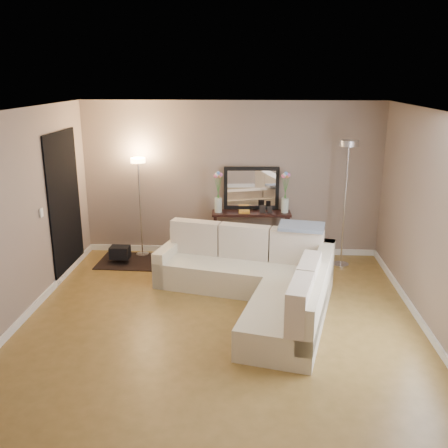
# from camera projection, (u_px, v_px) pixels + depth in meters

# --- Properties ---
(floor) EXTENTS (5.00, 5.50, 0.01)m
(floor) POSITION_uv_depth(u_px,v_px,m) (220.00, 329.00, 6.13)
(floor) COLOR olive
(floor) RESTS_ON ground
(ceiling) EXTENTS (5.00, 5.50, 0.01)m
(ceiling) POSITION_uv_depth(u_px,v_px,m) (220.00, 112.00, 5.38)
(ceiling) COLOR white
(ceiling) RESTS_ON ground
(wall_back) EXTENTS (5.00, 0.02, 2.60)m
(wall_back) POSITION_uv_depth(u_px,v_px,m) (231.00, 179.00, 8.39)
(wall_back) COLOR gray
(wall_back) RESTS_ON ground
(wall_front) EXTENTS (5.00, 0.02, 2.60)m
(wall_front) POSITION_uv_depth(u_px,v_px,m) (189.00, 356.00, 3.11)
(wall_front) COLOR gray
(wall_front) RESTS_ON ground
(wall_left) EXTENTS (0.02, 5.50, 2.60)m
(wall_left) POSITION_uv_depth(u_px,v_px,m) (8.00, 223.00, 5.90)
(wall_left) COLOR gray
(wall_left) RESTS_ON ground
(wall_right) EXTENTS (0.02, 5.50, 2.60)m
(wall_right) POSITION_uv_depth(u_px,v_px,m) (442.00, 231.00, 5.61)
(wall_right) COLOR gray
(wall_right) RESTS_ON ground
(baseboard_back) EXTENTS (5.00, 0.03, 0.10)m
(baseboard_back) POSITION_uv_depth(u_px,v_px,m) (231.00, 250.00, 8.73)
(baseboard_back) COLOR white
(baseboard_back) RESTS_ON ground
(baseboard_left) EXTENTS (0.03, 5.50, 0.10)m
(baseboard_left) POSITION_uv_depth(u_px,v_px,m) (23.00, 319.00, 6.25)
(baseboard_left) COLOR white
(baseboard_left) RESTS_ON ground
(baseboard_right) EXTENTS (0.03, 5.50, 0.10)m
(baseboard_right) POSITION_uv_depth(u_px,v_px,m) (427.00, 331.00, 5.96)
(baseboard_right) COLOR white
(baseboard_right) RESTS_ON ground
(doorway) EXTENTS (0.02, 1.20, 2.20)m
(doorway) POSITION_uv_depth(u_px,v_px,m) (65.00, 204.00, 7.58)
(doorway) COLOR black
(doorway) RESTS_ON ground
(switch_plate) EXTENTS (0.02, 0.08, 0.12)m
(switch_plate) POSITION_uv_depth(u_px,v_px,m) (41.00, 213.00, 6.74)
(switch_plate) COLOR white
(switch_plate) RESTS_ON ground
(sectional_sofa) EXTENTS (2.63, 2.91, 0.88)m
(sectional_sofa) POSITION_uv_depth(u_px,v_px,m) (260.00, 279.00, 6.78)
(sectional_sofa) COLOR beige
(sectional_sofa) RESTS_ON floor
(throw_blanket) EXTENTS (0.69, 0.48, 0.08)m
(throw_blanket) POSITION_uv_depth(u_px,v_px,m) (302.00, 227.00, 7.05)
(throw_blanket) COLOR gray
(throw_blanket) RESTS_ON sectional_sofa
(console_table) EXTENTS (1.32, 0.41, 0.80)m
(console_table) POSITION_uv_depth(u_px,v_px,m) (246.00, 232.00, 8.37)
(console_table) COLOR black
(console_table) RESTS_ON floor
(leaning_mirror) EXTENTS (0.92, 0.08, 0.72)m
(leaning_mirror) POSITION_uv_depth(u_px,v_px,m) (251.00, 188.00, 8.33)
(leaning_mirror) COLOR black
(leaning_mirror) RESTS_ON console_table
(table_decor) EXTENTS (0.55, 0.13, 0.13)m
(table_decor) POSITION_uv_depth(u_px,v_px,m) (251.00, 211.00, 8.23)
(table_decor) COLOR gold
(table_decor) RESTS_ON console_table
(flower_vase_left) EXTENTS (0.15, 0.13, 0.69)m
(flower_vase_left) POSITION_uv_depth(u_px,v_px,m) (218.00, 195.00, 8.20)
(flower_vase_left) COLOR silver
(flower_vase_left) RESTS_ON console_table
(flower_vase_right) EXTENTS (0.15, 0.13, 0.69)m
(flower_vase_right) POSITION_uv_depth(u_px,v_px,m) (285.00, 195.00, 8.18)
(flower_vase_right) COLOR silver
(flower_vase_right) RESTS_ON console_table
(floor_lamp_lit) EXTENTS (0.24, 0.24, 1.69)m
(floor_lamp_lit) POSITION_uv_depth(u_px,v_px,m) (139.00, 188.00, 8.27)
(floor_lamp_lit) COLOR silver
(floor_lamp_lit) RESTS_ON floor
(floor_lamp_unlit) EXTENTS (0.35, 0.35, 2.04)m
(floor_lamp_unlit) POSITION_uv_depth(u_px,v_px,m) (347.00, 179.00, 7.73)
(floor_lamp_unlit) COLOR silver
(floor_lamp_unlit) RESTS_ON floor
(charcoal_rug) EXTENTS (1.12, 0.85, 0.01)m
(charcoal_rug) POSITION_uv_depth(u_px,v_px,m) (133.00, 261.00, 8.31)
(charcoal_rug) COLOR black
(charcoal_rug) RESTS_ON floor
(black_bag) EXTENTS (0.32, 0.23, 0.20)m
(black_bag) POSITION_uv_depth(u_px,v_px,m) (120.00, 252.00, 8.20)
(black_bag) COLOR black
(black_bag) RESTS_ON charcoal_rug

